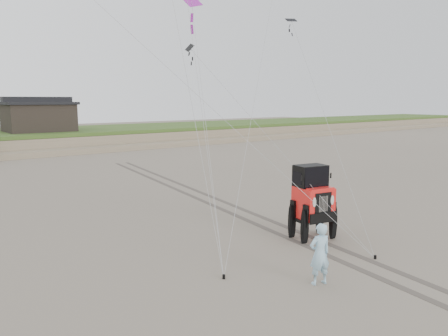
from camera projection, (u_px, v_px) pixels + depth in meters
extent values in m
plane|color=#6B6054|center=(323.00, 262.00, 13.04)|extent=(160.00, 160.00, 0.00)
cube|color=#7A6B54|center=(16.00, 142.00, 42.57)|extent=(160.00, 12.00, 1.40)
cube|color=#2D4719|center=(15.00, 133.00, 42.44)|extent=(160.00, 12.00, 0.35)
cube|color=#7A6B54|center=(34.00, 153.00, 37.57)|extent=(160.00, 3.50, 0.50)
cube|color=black|center=(39.00, 118.00, 42.64)|extent=(6.00, 5.00, 2.60)
cube|color=black|center=(38.00, 103.00, 42.42)|extent=(6.40, 5.40, 0.25)
cube|color=black|center=(37.00, 99.00, 42.37)|extent=(6.40, 1.20, 0.50)
imported|color=#8FC1DD|center=(320.00, 254.00, 11.33)|extent=(0.69, 0.55, 1.64)
cube|color=black|center=(190.00, 48.00, 18.20)|extent=(0.39, 0.66, 0.42)
cube|color=black|center=(291.00, 20.00, 18.12)|extent=(0.51, 0.40, 0.18)
cube|color=#9A1C9A|center=(191.00, 1.00, 22.84)|extent=(1.49, 0.95, 0.91)
cylinder|color=black|center=(224.00, 277.00, 11.77)|extent=(0.08, 0.08, 0.12)
cylinder|color=black|center=(375.00, 257.00, 13.24)|extent=(0.08, 0.08, 0.12)
cube|color=#4C443D|center=(209.00, 204.00, 20.25)|extent=(4.42, 29.74, 0.01)
cube|color=#4C443D|center=(223.00, 201.00, 20.73)|extent=(4.42, 29.74, 0.01)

